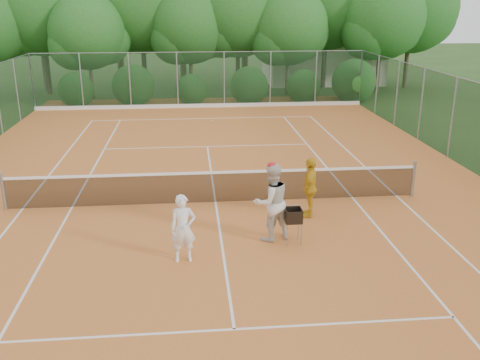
% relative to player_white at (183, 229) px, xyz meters
% --- Properties ---
extents(ground, '(120.00, 120.00, 0.00)m').
position_rel_player_white_xyz_m(ground, '(0.90, 3.59, -0.80)').
color(ground, '#254418').
rests_on(ground, ground).
extents(clay_court, '(18.00, 36.00, 0.02)m').
position_rel_player_white_xyz_m(clay_court, '(0.90, 3.59, -0.79)').
color(clay_court, orange).
rests_on(clay_court, ground).
extents(club_building, '(8.00, 5.00, 3.00)m').
position_rel_player_white_xyz_m(club_building, '(9.90, 27.59, 0.70)').
color(club_building, beige).
rests_on(club_building, ground).
extents(tennis_net, '(11.97, 0.10, 1.10)m').
position_rel_player_white_xyz_m(tennis_net, '(0.90, 3.59, -0.27)').
color(tennis_net, gray).
rests_on(tennis_net, clay_court).
extents(player_white, '(0.60, 0.42, 1.57)m').
position_rel_player_white_xyz_m(player_white, '(0.00, 0.00, 0.00)').
color(player_white, white).
rests_on(player_white, clay_court).
extents(player_center_grp, '(1.15, 1.03, 1.98)m').
position_rel_player_white_xyz_m(player_center_grp, '(2.13, 0.96, 0.20)').
color(player_center_grp, beige).
rests_on(player_center_grp, clay_court).
extents(player_yellow, '(0.66, 1.04, 1.66)m').
position_rel_player_white_xyz_m(player_yellow, '(3.40, 2.34, 0.04)').
color(player_yellow, gold).
rests_on(player_yellow, clay_court).
extents(ball_hopper, '(0.39, 0.39, 0.88)m').
position_rel_player_white_xyz_m(ball_hopper, '(2.63, 0.68, -0.08)').
color(ball_hopper, gray).
rests_on(ball_hopper, clay_court).
extents(stray_ball_a, '(0.07, 0.07, 0.07)m').
position_rel_player_white_xyz_m(stray_ball_a, '(1.32, 14.76, -0.75)').
color(stray_ball_a, '#D7ED37').
rests_on(stray_ball_a, clay_court).
extents(stray_ball_b, '(0.07, 0.07, 0.07)m').
position_rel_player_white_xyz_m(stray_ball_b, '(-1.54, 15.40, -0.75)').
color(stray_ball_b, '#C1DA32').
rests_on(stray_ball_b, clay_court).
extents(stray_ball_c, '(0.07, 0.07, 0.07)m').
position_rel_player_white_xyz_m(stray_ball_c, '(2.63, 14.25, -0.75)').
color(stray_ball_c, '#C7D230').
rests_on(stray_ball_c, clay_court).
extents(court_markings, '(11.03, 23.83, 0.01)m').
position_rel_player_white_xyz_m(court_markings, '(0.90, 3.59, -0.78)').
color(court_markings, white).
rests_on(court_markings, clay_court).
extents(fence_back, '(18.07, 0.07, 3.00)m').
position_rel_player_white_xyz_m(fence_back, '(0.90, 18.59, 0.72)').
color(fence_back, '#19381E').
rests_on(fence_back, clay_court).
extents(tropical_treeline, '(32.10, 8.49, 15.03)m').
position_rel_player_white_xyz_m(tropical_treeline, '(2.34, 23.81, 4.31)').
color(tropical_treeline, brown).
rests_on(tropical_treeline, ground).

